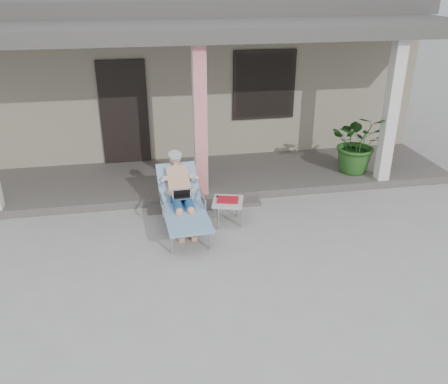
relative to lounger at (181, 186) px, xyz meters
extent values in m
plane|color=#9E9E99|center=(0.44, -1.26, -0.70)|extent=(60.00, 60.00, 0.00)
cube|color=#9E937D|center=(0.44, 5.24, 0.80)|extent=(10.00, 5.00, 3.00)
cube|color=#474442|center=(0.44, 5.24, 2.45)|extent=(10.40, 5.40, 0.30)
cube|color=black|center=(-0.86, 2.71, 0.50)|extent=(0.95, 0.06, 2.10)
cube|color=black|center=(2.04, 2.71, 0.95)|extent=(1.20, 0.06, 1.30)
cube|color=black|center=(2.04, 2.70, 0.95)|extent=(1.32, 0.05, 1.42)
cube|color=#605B56|center=(0.44, 1.74, -0.63)|extent=(10.00, 2.00, 0.15)
cube|color=red|center=(0.44, 0.89, 0.75)|extent=(0.22, 0.22, 2.61)
cube|color=silver|center=(3.94, 0.89, 0.75)|extent=(0.22, 0.22, 2.61)
cube|color=#474442|center=(0.44, 1.74, 2.18)|extent=(10.00, 2.30, 0.24)
cube|color=#605B56|center=(0.44, 0.59, -0.67)|extent=(2.00, 0.30, 0.07)
cylinder|color=#B7B7BC|center=(-0.24, -0.86, -0.53)|extent=(0.04, 0.04, 0.34)
cylinder|color=#B7B7BC|center=(0.33, -0.83, -0.53)|extent=(0.04, 0.04, 0.34)
cylinder|color=#B7B7BC|center=(-0.29, 0.23, -0.53)|extent=(0.04, 0.04, 0.34)
cylinder|color=#B7B7BC|center=(0.27, 0.26, -0.53)|extent=(0.04, 0.04, 0.34)
cube|color=#B7B7BC|center=(0.02, -0.43, -0.35)|extent=(0.63, 1.14, 0.03)
cube|color=#81B0C7|center=(0.02, -0.43, -0.33)|extent=(0.72, 1.18, 0.04)
cube|color=#B7B7BC|center=(-0.02, 0.38, -0.14)|extent=(0.60, 0.56, 0.45)
cube|color=#81B0C7|center=(-0.02, 0.38, -0.10)|extent=(0.69, 0.63, 0.51)
cylinder|color=#AFAFB2|center=(-0.03, 0.64, 0.30)|extent=(0.23, 0.24, 0.12)
cube|color=silver|center=(0.00, -0.04, -0.17)|extent=(0.31, 0.23, 0.21)
cube|color=beige|center=(0.74, -0.05, -0.32)|extent=(0.59, 0.59, 0.04)
cylinder|color=#B7B7BC|center=(0.55, -0.25, -0.52)|extent=(0.03, 0.03, 0.37)
cylinder|color=#B7B7BC|center=(0.94, -0.25, -0.52)|extent=(0.03, 0.03, 0.37)
cylinder|color=#B7B7BC|center=(0.55, 0.14, -0.52)|extent=(0.03, 0.03, 0.37)
cylinder|color=#B7B7BC|center=(0.94, 0.14, -0.52)|extent=(0.03, 0.03, 0.37)
cube|color=red|center=(0.74, -0.05, -0.29)|extent=(0.39, 0.33, 0.03)
cube|color=black|center=(0.74, 0.07, -0.29)|extent=(0.33, 0.11, 0.03)
imported|color=#26591E|center=(3.61, 1.34, 0.05)|extent=(1.32, 1.23, 1.21)
camera|label=1|loc=(-0.58, -6.85, 3.05)|focal=38.00mm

